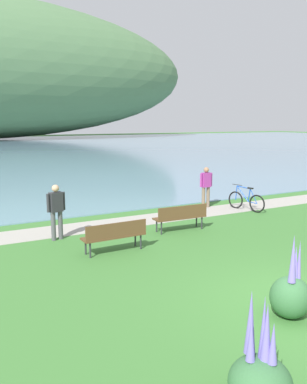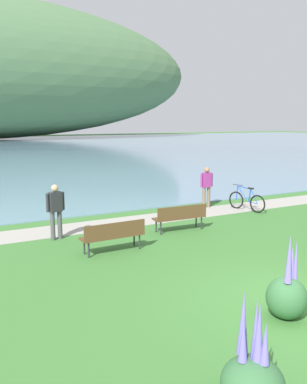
# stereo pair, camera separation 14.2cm
# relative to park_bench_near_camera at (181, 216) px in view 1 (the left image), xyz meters

# --- Properties ---
(ground_plane) EXTENTS (200.00, 200.00, 0.00)m
(ground_plane) POSITION_rel_park_bench_near_camera_xyz_m (-0.76, -5.78, -0.52)
(ground_plane) COLOR #3D7533
(shoreline_path) EXTENTS (60.00, 1.50, 0.01)m
(shoreline_path) POSITION_rel_park_bench_near_camera_xyz_m (-0.76, 1.94, -0.52)
(shoreline_path) COLOR #A39E93
(shoreline_path) RESTS_ON ground
(park_bench_near_camera) EXTENTS (1.82, 0.56, 0.88)m
(park_bench_near_camera) POSITION_rel_park_bench_near_camera_xyz_m (0.00, 0.00, 0.00)
(park_bench_near_camera) COLOR brown
(park_bench_near_camera) RESTS_ON ground
(park_bench_further_along) EXTENTS (1.81, 0.53, 0.88)m
(park_bench_further_along) POSITION_rel_park_bench_near_camera_xyz_m (-2.79, -1.01, 0.00)
(park_bench_further_along) COLOR brown
(park_bench_further_along) RESTS_ON ground
(bicycle_leaning_near_bench) EXTENTS (0.44, 1.74, 1.01)m
(bicycle_leaning_near_bench) POSITION_rel_park_bench_near_camera_xyz_m (4.02, 1.40, -0.12)
(bicycle_leaning_near_bench) COLOR black
(bicycle_leaning_near_bench) RESTS_ON ground
(person_at_shoreline) EXTENTS (0.61, 0.23, 1.71)m
(person_at_shoreline) POSITION_rel_park_bench_near_camera_xyz_m (2.90, 2.62, 0.46)
(person_at_shoreline) COLOR #72604C
(person_at_shoreline) RESTS_ON ground
(person_on_the_grass) EXTENTS (0.60, 0.30, 1.71)m
(person_on_the_grass) POSITION_rel_park_bench_near_camera_xyz_m (-3.86, 0.98, 0.46)
(person_on_the_grass) COLOR #4C4C51
(person_on_the_grass) RESTS_ON ground
(echium_bush_closest_to_camera) EXTENTS (0.81, 0.81, 1.52)m
(echium_bush_closest_to_camera) POSITION_rel_park_bench_near_camera_xyz_m (-3.66, -7.62, -0.09)
(echium_bush_closest_to_camera) COLOR #386B3D
(echium_bush_closest_to_camera) RESTS_ON ground
(echium_bush_mid_cluster) EXTENTS (0.75, 0.75, 1.63)m
(echium_bush_mid_cluster) POSITION_rel_park_bench_near_camera_xyz_m (-1.45, -6.06, -0.08)
(echium_bush_mid_cluster) COLOR #386B3D
(echium_bush_mid_cluster) RESTS_ON ground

